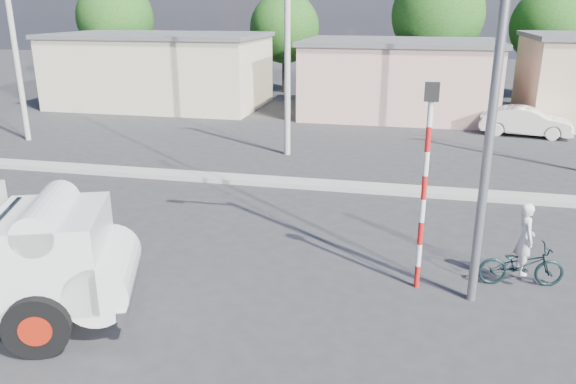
% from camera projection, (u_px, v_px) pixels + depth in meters
% --- Properties ---
extents(ground_plane, '(120.00, 120.00, 0.00)m').
position_uv_depth(ground_plane, '(254.00, 305.00, 11.34)').
color(ground_plane, '#2C2C2E').
rests_on(ground_plane, ground).
extents(median, '(40.00, 0.80, 0.16)m').
position_uv_depth(median, '(320.00, 185.00, 18.72)').
color(median, '#99968E').
rests_on(median, ground).
extents(bicycle, '(1.87, 0.87, 0.95)m').
position_uv_depth(bicycle, '(521.00, 265.00, 12.02)').
color(bicycle, black).
rests_on(bicycle, ground).
extents(cyclist, '(0.45, 0.62, 1.57)m').
position_uv_depth(cyclist, '(523.00, 251.00, 11.92)').
color(cyclist, silver).
rests_on(cyclist, ground).
extents(car_cream, '(4.21, 2.07, 1.33)m').
position_uv_depth(car_cream, '(526.00, 122.00, 25.95)').
color(car_cream, white).
rests_on(car_cream, ground).
extents(traffic_pole, '(0.28, 0.18, 4.36)m').
position_uv_depth(traffic_pole, '(426.00, 171.00, 11.25)').
color(traffic_pole, red).
rests_on(traffic_pole, ground).
extents(streetlight, '(2.34, 0.22, 9.00)m').
position_uv_depth(streetlight, '(490.00, 52.00, 10.03)').
color(streetlight, slate).
rests_on(streetlight, ground).
extents(building_row, '(37.80, 7.30, 4.44)m').
position_uv_depth(building_row, '(382.00, 75.00, 30.82)').
color(building_row, beige).
rests_on(building_row, ground).
extents(tree_row, '(34.13, 7.32, 8.10)m').
position_uv_depth(tree_row, '(339.00, 21.00, 36.79)').
color(tree_row, '#38281E').
rests_on(tree_row, ground).
extents(utility_poles, '(35.40, 0.24, 8.00)m').
position_uv_depth(utility_poles, '(427.00, 54.00, 20.50)').
color(utility_poles, '#99968E').
rests_on(utility_poles, ground).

